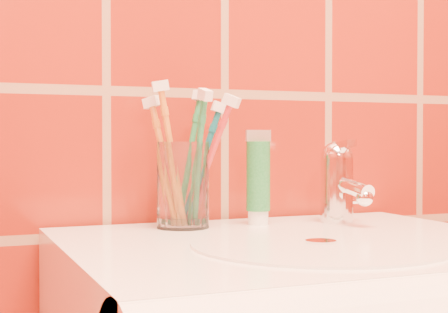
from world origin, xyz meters
name	(u,v)px	position (x,y,z in m)	size (l,w,h in m)	color
glass_tumbler	(183,185)	(-0.10, 1.12, 0.91)	(0.07, 0.07, 0.12)	white
toothpaste_tube	(258,180)	(0.02, 1.11, 0.91)	(0.04, 0.03, 0.14)	white
faucet	(338,179)	(0.14, 1.09, 0.91)	(0.05, 0.11, 0.12)	white
toothbrush_0	(197,160)	(-0.08, 1.10, 0.94)	(0.03, 0.07, 0.19)	#217C4B
toothbrush_1	(165,163)	(-0.12, 1.13, 0.94)	(0.05, 0.06, 0.19)	orange
toothbrush_2	(201,165)	(-0.07, 1.12, 0.94)	(0.08, 0.03, 0.18)	#0C596B
toothbrush_3	(172,156)	(-0.11, 1.11, 0.95)	(0.05, 0.03, 0.21)	orange
toothbrush_4	(189,159)	(-0.08, 1.14, 0.94)	(0.07, 0.05, 0.20)	#207845
toothbrush_5	(208,163)	(-0.06, 1.10, 0.94)	(0.07, 0.07, 0.19)	#AB2429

